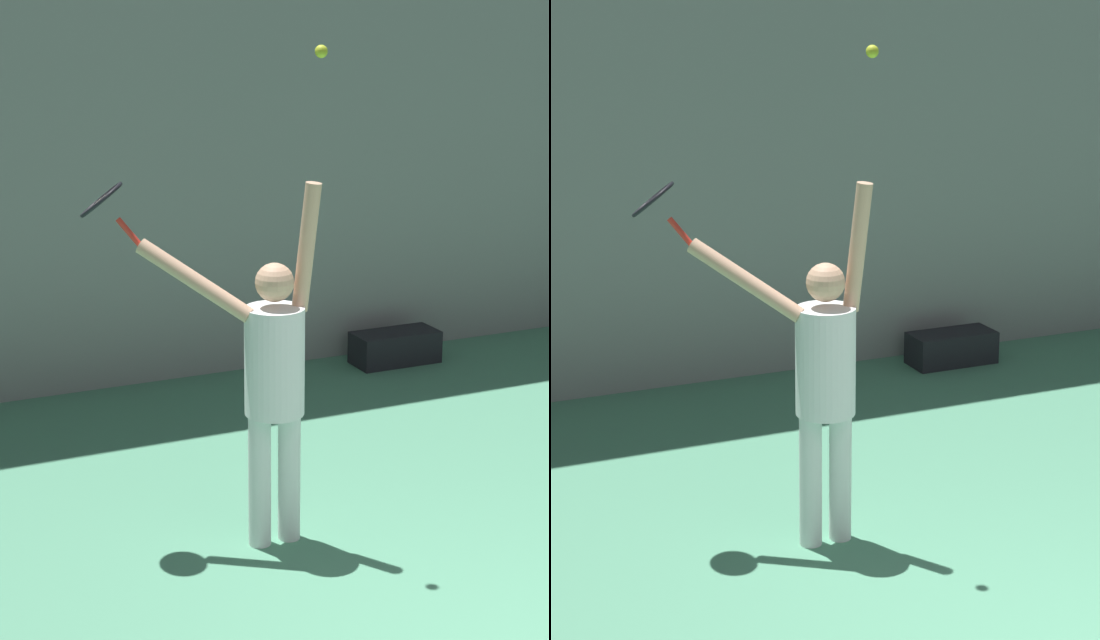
% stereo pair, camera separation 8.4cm
% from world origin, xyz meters
% --- Properties ---
extents(back_wall, '(18.00, 0.10, 5.00)m').
position_xyz_m(back_wall, '(0.00, 5.23, 2.50)').
color(back_wall, gray).
rests_on(back_wall, ground_plane).
extents(tennis_player, '(0.95, 0.61, 2.10)m').
position_xyz_m(tennis_player, '(-0.72, 2.16, 1.03)').
color(tennis_player, white).
rests_on(tennis_player, ground_plane).
extents(tennis_racket, '(0.37, 0.37, 0.36)m').
position_xyz_m(tennis_racket, '(-1.52, 2.62, 1.97)').
color(tennis_racket, red).
extents(tennis_ball, '(0.07, 0.07, 0.07)m').
position_xyz_m(tennis_ball, '(-0.50, 2.04, 2.78)').
color(tennis_ball, '#CCDB2D').
extents(equipment_bag, '(0.74, 0.34, 0.28)m').
position_xyz_m(equipment_bag, '(1.62, 4.81, 0.14)').
color(equipment_bag, black).
rests_on(equipment_bag, ground_plane).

